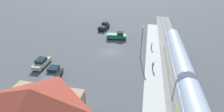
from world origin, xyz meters
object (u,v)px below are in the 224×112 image
pickup_green (117,36)px  light_pole_near_platform (142,39)px  pedestrian_on_platform (153,65)px  sedan_tan (42,63)px  passenger_train (186,89)px  station_building (36,108)px  pickup_charcoal (52,75)px  pedestrian_waiting_far (152,45)px  pickup_black (104,26)px

pickup_green → light_pole_near_platform: 12.53m
pedestrian_on_platform → sedan_tan: size_ratio=0.37×
passenger_train → pedestrian_on_platform: 9.24m
station_building → pickup_charcoal: size_ratio=1.88×
pedestrian_on_platform → light_pole_near_platform: (2.60, -4.67, 3.37)m
pickup_charcoal → pickup_green: same height
passenger_train → pickup_green: bearing=-58.3°
sedan_tan → light_pole_near_platform: 21.00m
pedestrian_waiting_far → pickup_black: pickup_black is taller
passenger_train → light_pole_near_platform: size_ratio=5.15×
pickup_green → light_pole_near_platform: light_pole_near_platform is taller
station_building → pickup_charcoal: bearing=-68.9°
pedestrian_on_platform → pedestrian_waiting_far: 9.35m
pedestrian_waiting_far → pickup_green: bearing=-28.0°
station_building → pickup_black: 37.55m
pickup_green → pickup_black: bearing=-52.9°
pickup_charcoal → light_pole_near_platform: bearing=-142.3°
passenger_train → pedestrian_waiting_far: (4.42, -17.42, -1.58)m
station_building → pickup_charcoal: station_building is taller
station_building → pedestrian_on_platform: size_ratio=6.08×
pickup_green → light_pole_near_platform: size_ratio=0.76×
pedestrian_on_platform → light_pole_near_platform: bearing=-60.9°
station_building → pedestrian_on_platform: 21.04m
pedestrian_on_platform → pickup_green: size_ratio=0.30×
pedestrian_on_platform → pickup_green: bearing=-56.1°
pickup_charcoal → pedestrian_waiting_far: bearing=-136.8°
station_building → pedestrian_waiting_far: size_ratio=6.08×
passenger_train → pickup_black: 35.56m
pedestrian_on_platform → pickup_black: 26.47m
pedestrian_waiting_far → sedan_tan: bearing=29.5°
pedestrian_on_platform → sedan_tan: bearing=7.5°
pickup_charcoal → pedestrian_on_platform: bearing=-158.9°
pedestrian_waiting_far → sedan_tan: 24.84m
pickup_black → pedestrian_waiting_far: bearing=140.5°
passenger_train → pickup_charcoal: size_ratio=6.83×
passenger_train → pedestrian_on_platform: (4.20, -8.07, -1.58)m
pickup_charcoal → light_pole_near_platform: light_pole_near_platform is taller
pickup_black → station_building: bearing=92.1°
pickup_black → pickup_charcoal: same height
pickup_black → light_pole_near_platform: size_ratio=0.77×
station_building → pedestrian_on_platform: (-13.80, -15.78, -1.85)m
sedan_tan → light_pole_near_platform: light_pole_near_platform is taller
pedestrian_on_platform → pickup_black: size_ratio=0.30×
pedestrian_waiting_far → pickup_black: size_ratio=0.30×
pickup_green → pedestrian_waiting_far: bearing=152.0°
pedestrian_waiting_far → pickup_green: pickup_green is taller
pickup_black → light_pole_near_platform: 21.47m
passenger_train → pickup_green: (13.85, -22.45, -1.83)m
light_pole_near_platform → station_building: bearing=61.3°
station_building → pickup_charcoal: 9.97m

